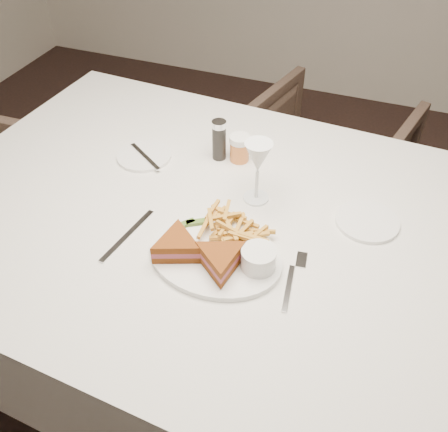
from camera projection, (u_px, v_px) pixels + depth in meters
table at (230, 309)px, 1.53m from camera, size 1.72×1.20×0.75m
chair_far at (323, 161)px, 2.19m from camera, size 0.75×0.72×0.65m
table_setting at (227, 221)px, 1.21m from camera, size 0.82×0.62×0.18m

